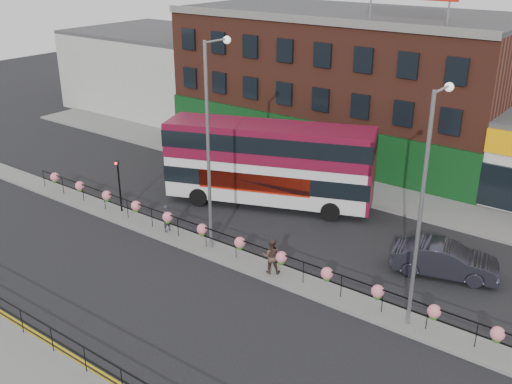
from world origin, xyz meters
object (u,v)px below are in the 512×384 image
Objects in this scene: double_decker_bus at (270,156)px; lamp_column_east at (425,192)px; car at (445,260)px; pedestrian_b at (271,256)px; lamp_column_west at (211,130)px; pedestrian_a at (167,218)px.

double_decker_bus is 1.28× the size of lamp_column_east.
pedestrian_b is (-6.62, -5.01, 0.22)m from car.
lamp_column_west reaches higher than pedestrian_b.
pedestrian_a is 15.05m from lamp_column_east.
double_decker_bus is at bearing 63.92° from car.
pedestrian_a is 0.86× the size of pedestrian_b.
double_decker_bus is at bearing -86.74° from pedestrian_b.
lamp_column_east is at bearing -28.72° from double_decker_bus.
car is at bearing 23.08° from lamp_column_west.
car is 12.83m from lamp_column_west.
car is 2.95× the size of pedestrian_b.
car is at bearing 94.59° from lamp_column_east.
car is 14.59m from pedestrian_a.
car is 7.04m from lamp_column_east.
pedestrian_a is 0.16× the size of lamp_column_east.
lamp_column_east is at bearing -87.93° from pedestrian_a.
pedestrian_b is at bearing -53.59° from double_decker_bus.
pedestrian_b is at bearing -6.99° from lamp_column_west.
pedestrian_b is (7.16, -0.23, 0.13)m from pedestrian_a.
lamp_column_west is at bearing 96.03° from car.
lamp_column_west is at bearing -83.30° from pedestrian_a.
lamp_column_east reaches higher than pedestrian_b.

